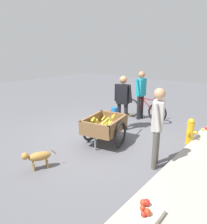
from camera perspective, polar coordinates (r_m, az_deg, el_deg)
name	(u,v)px	position (r m, az deg, el deg)	size (l,w,h in m)	color
ground_plane	(103,136)	(6.00, -0.16, -6.41)	(24.00, 24.00, 0.00)	#56565B
fruit_cart	(105,127)	(5.42, 0.32, -3.94)	(1.77, 1.10, 0.71)	brown
vendor_person	(123,98)	(6.28, 5.13, 3.67)	(0.26, 0.55, 1.60)	black
bicycle	(144,109)	(7.45, 10.64, 0.67)	(0.46, 1.66, 0.85)	black
cyclist_person	(141,91)	(7.39, 9.87, 5.53)	(0.52, 0.22, 1.62)	black
dog	(38,157)	(4.54, -17.04, -11.21)	(0.62, 0.37, 0.40)	#AD7A38
fire_hydrant	(190,131)	(5.85, 21.94, -4.76)	(0.25, 0.25, 0.67)	gold
plastic_bucket	(114,111)	(8.07, 2.89, 0.38)	(0.24, 0.24, 0.23)	#1966B2
apple_crate	(206,135)	(6.39, 25.53, -5.44)	(0.44, 0.32, 0.31)	beige
mixed_fruit_crate	(146,218)	(3.27, 11.29, -25.84)	(0.44, 0.32, 0.32)	beige
bystander_person	(158,121)	(4.30, 14.15, -2.38)	(0.50, 0.31, 1.62)	#4C4742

